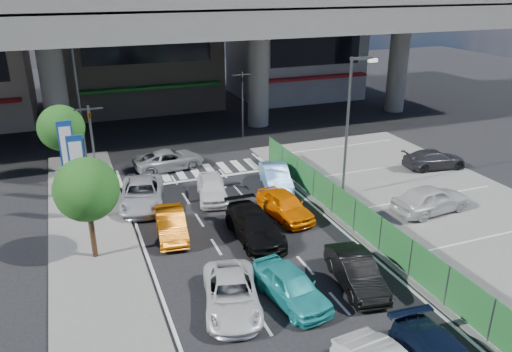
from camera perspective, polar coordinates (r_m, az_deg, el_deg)
name	(u,v)px	position (r m, az deg, el deg)	size (l,w,h in m)	color
ground	(272,273)	(21.95, 1.83, -10.98)	(120.00, 120.00, 0.00)	black
parking_lot	(445,213)	(28.90, 20.76, -3.96)	(12.00, 28.00, 0.06)	#60605D
sidewalk_left	(96,257)	(24.05, -17.85, -8.81)	(4.00, 30.00, 0.12)	#60605D
fence_run	(366,224)	(24.54, 12.45, -5.36)	(0.16, 22.00, 1.80)	#21612B
expressway	(159,22)	(39.78, -11.01, 16.85)	(64.00, 14.00, 10.75)	slate
building_center	(138,28)	(50.67, -13.36, 16.19)	(14.00, 10.90, 15.00)	gray
building_east	(294,38)	(54.53, 4.41, 15.44)	(12.00, 10.90, 12.00)	gray
traffic_light_left	(91,127)	(30.05, -18.38, 5.30)	(1.60, 1.24, 5.20)	#595B60
traffic_light_right	(242,89)	(39.00, -1.58, 9.96)	(1.60, 1.24, 5.20)	#595B60
street_lamp_right	(351,117)	(28.07, 10.76, 6.70)	(1.65, 0.22, 8.00)	#595B60
street_lamp_left	(81,92)	(35.69, -19.42, 9.02)	(1.65, 0.22, 8.00)	#595B60
signboard_near	(78,167)	(26.46, -19.69, 0.99)	(0.80, 0.14, 4.70)	#595B60
signboard_far	(67,150)	(29.31, -20.75, 2.80)	(0.80, 0.14, 4.70)	#595B60
tree_near	(87,190)	(22.61, -18.80, -1.50)	(2.80, 2.80, 4.80)	#382314
tree_far	(61,128)	(32.59, -21.37, 5.13)	(2.80, 2.80, 4.80)	#382314
sedan_white_mid_left	(232,294)	(19.58, -2.81, -13.33)	(2.05, 4.44, 1.23)	silver
taxi_teal_mid	(291,286)	(19.94, 4.00, -12.39)	(1.63, 4.05, 1.38)	#27ABAC
hatch_black_mid_right	(356,272)	(21.16, 11.35, -10.69)	(1.40, 4.02, 1.32)	black
taxi_orange_left	(171,224)	(24.86, -9.69, -5.45)	(1.35, 3.87, 1.27)	#CC6008
sedan_black_mid	(255,226)	(24.24, -0.17, -5.71)	(1.93, 4.76, 1.38)	black
taxi_orange_right	(285,205)	(26.42, 3.32, -3.33)	(1.63, 4.05, 1.38)	orange
wagon_silver_front_left	(142,194)	(28.41, -12.93, -2.02)	(2.29, 4.97, 1.38)	#B0B3B9
sedan_white_front_mid	(212,188)	(28.65, -5.06, -1.36)	(1.59, 3.95, 1.35)	white
kei_truck_front_right	(276,177)	(30.05, 2.25, -0.13)	(1.46, 4.18, 1.38)	#5C91C7
crossing_wagon_silver	(169,160)	(33.58, -9.90, 1.86)	(2.14, 4.65, 1.29)	gray
parked_sedan_white	(431,199)	(28.35, 19.32, -2.49)	(1.80, 4.47, 1.52)	silver
parked_sedan_dgrey	(434,159)	(35.11, 19.70, 1.81)	(1.71, 4.22, 1.22)	#2A2A2E
traffic_cone	(345,197)	(28.50, 10.12, -2.42)	(0.32, 0.32, 0.62)	red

